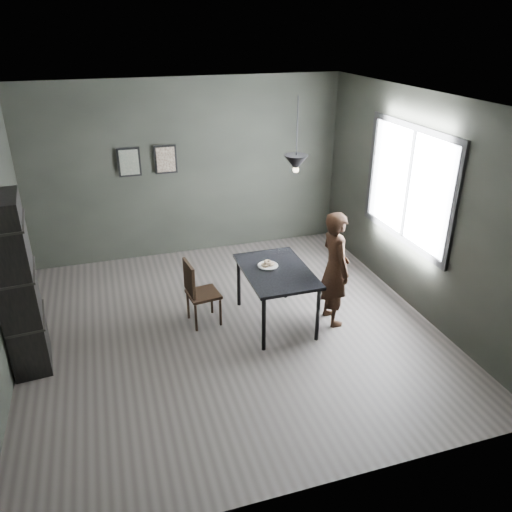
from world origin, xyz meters
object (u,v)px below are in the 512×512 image
object	(u,v)px
shelf_unit	(17,286)
pendant_lamp	(296,163)
cafe_table	(276,275)
woman	(335,269)
wood_chair	(197,289)
white_plate	(268,266)

from	to	relation	value
shelf_unit	pendant_lamp	bearing A→B (deg)	-3.54
cafe_table	woman	bearing A→B (deg)	-14.70
woman	wood_chair	xyz separation A→B (m)	(-1.66, 0.44, -0.25)
woman	shelf_unit	size ratio (longest dim) A/B	0.75
cafe_table	wood_chair	world-z (taller)	wood_chair
cafe_table	white_plate	bearing A→B (deg)	123.34
wood_chair	pendant_lamp	bearing A→B (deg)	-14.48
wood_chair	shelf_unit	size ratio (longest dim) A/B	0.44
white_plate	wood_chair	distance (m)	0.93
white_plate	pendant_lamp	size ratio (longest dim) A/B	0.27
wood_chair	woman	bearing A→B (deg)	-21.94
shelf_unit	wood_chair	bearing A→B (deg)	2.09
pendant_lamp	wood_chair	bearing A→B (deg)	172.55
white_plate	shelf_unit	size ratio (longest dim) A/B	0.12
cafe_table	woman	distance (m)	0.73
cafe_table	woman	world-z (taller)	woman
shelf_unit	pendant_lamp	distance (m)	3.34
cafe_table	pendant_lamp	world-z (taller)	pendant_lamp
white_plate	shelf_unit	distance (m)	2.86
woman	cafe_table	bearing A→B (deg)	74.66
white_plate	woman	bearing A→B (deg)	-20.97
woman	wood_chair	distance (m)	1.74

